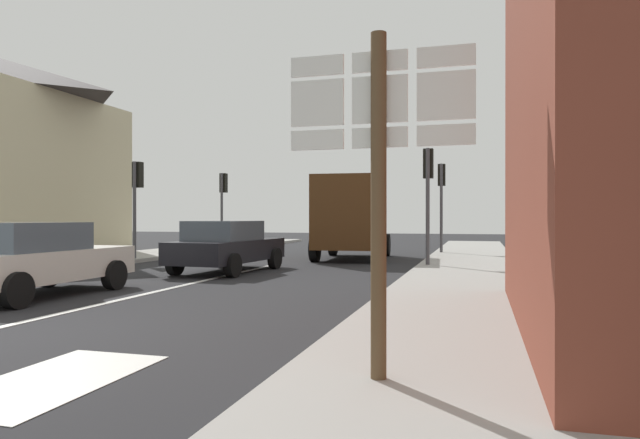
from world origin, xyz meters
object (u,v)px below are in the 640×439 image
at_px(traffic_light_near_left, 137,188).
at_px(traffic_light_far_right, 442,188).
at_px(sedan_far, 227,246).
at_px(sedan_near, 31,258).
at_px(traffic_light_far_left, 223,193).
at_px(delivery_truck, 352,215).
at_px(traffic_light_near_right, 428,180).
at_px(route_sign_post, 379,168).

relative_size(traffic_light_near_left, traffic_light_far_right, 0.93).
xyz_separation_m(sedan_far, traffic_light_near_left, (-4.62, 2.51, 1.85)).
distance_m(sedan_near, traffic_light_near_left, 8.98).
distance_m(sedan_near, traffic_light_far_left, 15.60).
bearing_deg(delivery_truck, traffic_light_near_right, -46.60).
bearing_deg(traffic_light_near_right, sedan_near, -129.91).
distance_m(traffic_light_near_right, traffic_light_far_right, 6.37).
relative_size(sedan_near, traffic_light_far_left, 1.15).
bearing_deg(traffic_light_far_left, sedan_far, -63.92).
relative_size(delivery_truck, traffic_light_far_right, 1.35).
relative_size(traffic_light_near_left, traffic_light_far_left, 0.97).
bearing_deg(traffic_light_near_right, traffic_light_far_left, 145.99).
height_order(sedan_near, traffic_light_near_left, traffic_light_near_left).
bearing_deg(sedan_far, sedan_near, -104.90).
height_order(delivery_truck, route_sign_post, route_sign_post).
xyz_separation_m(route_sign_post, traffic_light_near_left, (-10.74, 12.40, 0.61)).
xyz_separation_m(sedan_far, traffic_light_near_right, (5.47, 2.64, 1.96)).
bearing_deg(route_sign_post, traffic_light_near_right, 92.95).
distance_m(sedan_far, traffic_light_near_right, 6.38).
bearing_deg(sedan_near, delivery_truck, 71.57).
xyz_separation_m(sedan_near, delivery_truck, (3.88, 11.64, 0.89)).
relative_size(sedan_far, traffic_light_near_right, 1.17).
distance_m(route_sign_post, traffic_light_near_left, 16.42).
bearing_deg(sedan_far, traffic_light_near_right, 25.78).
distance_m(delivery_truck, traffic_light_far_right, 4.53).
distance_m(route_sign_post, traffic_light_far_left, 22.14).
bearing_deg(sedan_far, route_sign_post, -58.30).
xyz_separation_m(sedan_far, delivery_truck, (2.36, 5.93, 0.89)).
height_order(sedan_near, traffic_light_far_left, traffic_light_far_left).
distance_m(sedan_near, route_sign_post, 8.79).
xyz_separation_m(route_sign_post, traffic_light_near_right, (-0.65, 12.54, 0.71)).
relative_size(sedan_far, traffic_light_far_left, 1.18).
distance_m(delivery_truck, route_sign_post, 16.27).
bearing_deg(sedan_near, route_sign_post, -28.72).
distance_m(route_sign_post, traffic_light_near_right, 12.57).
bearing_deg(delivery_truck, sedan_far, -111.71).
bearing_deg(sedan_far, traffic_light_far_right, 58.76).
xyz_separation_m(traffic_light_near_left, traffic_light_near_right, (10.09, 0.13, 0.11)).
height_order(route_sign_post, traffic_light_far_left, traffic_light_far_left).
xyz_separation_m(sedan_far, traffic_light_far_left, (-4.62, 9.45, 1.94)).
relative_size(traffic_light_near_left, traffic_light_near_right, 0.96).
distance_m(traffic_light_near_right, traffic_light_far_left, 12.17).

